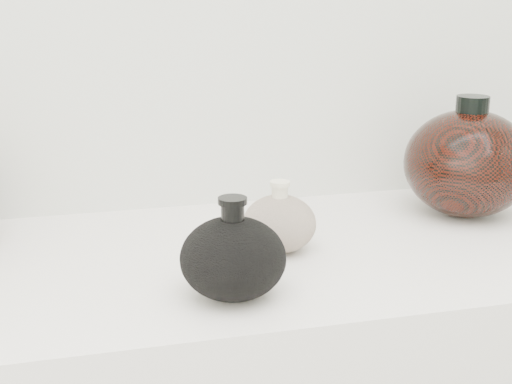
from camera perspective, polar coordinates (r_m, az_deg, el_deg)
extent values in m
cube|color=silver|center=(1.05, -1.19, -5.66)|extent=(1.20, 0.50, 0.03)
ellipsoid|color=black|center=(0.89, -1.85, -5.33)|extent=(0.17, 0.17, 0.10)
cylinder|color=black|center=(0.87, -1.88, -1.67)|extent=(0.04, 0.04, 0.03)
cylinder|color=black|center=(0.86, -1.89, -0.69)|extent=(0.05, 0.05, 0.01)
ellipsoid|color=beige|center=(1.04, 1.89, -2.54)|extent=(0.12, 0.12, 0.08)
cylinder|color=beige|center=(1.03, 1.91, 0.01)|extent=(0.03, 0.03, 0.03)
cylinder|color=beige|center=(1.02, 1.92, 0.70)|extent=(0.03, 0.03, 0.01)
ellipsoid|color=black|center=(1.24, 16.57, 2.21)|extent=(0.22, 0.22, 0.18)
cylinder|color=black|center=(1.23, 16.93, 6.58)|extent=(0.05, 0.05, 0.03)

